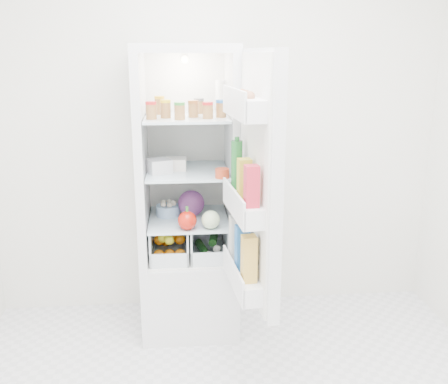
{
  "coord_description": "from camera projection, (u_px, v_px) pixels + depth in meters",
  "views": [
    {
      "loc": [
        -0.24,
        -1.8,
        1.76
      ],
      "look_at": [
        0.0,
        0.95,
        0.98
      ],
      "focal_mm": 40.0,
      "sensor_mm": 36.0,
      "label": 1
    }
  ],
  "objects": [
    {
      "name": "crisper_left",
      "position": [
        170.0,
        239.0,
        3.17
      ],
      "size": [
        0.23,
        0.46,
        0.22
      ],
      "primitive_type": null,
      "color": "silver",
      "rests_on": "refrigerator"
    },
    {
      "name": "bell_pepper",
      "position": [
        187.0,
        220.0,
        2.92
      ],
      "size": [
        0.11,
        0.11,
        0.11
      ],
      "primitive_type": "sphere",
      "color": "red",
      "rests_on": "shelf_low"
    },
    {
      "name": "shelf_mid",
      "position": [
        188.0,
        171.0,
        3.06
      ],
      "size": [
        0.49,
        0.53,
        0.02
      ],
      "primitive_type": "cube",
      "color": "silver",
      "rests_on": "refrigerator"
    },
    {
      "name": "squeeze_bottle",
      "position": [
        220.0,
        97.0,
        3.09
      ],
      "size": [
        0.06,
        0.06,
        0.2
      ],
      "primitive_type": "cylinder",
      "rotation": [
        0.0,
        0.0,
        -0.12
      ],
      "color": "white",
      "rests_on": "shelf_top"
    },
    {
      "name": "tin_red",
      "position": [
        222.0,
        173.0,
        2.86
      ],
      "size": [
        0.1,
        0.1,
        0.05
      ],
      "primitive_type": "cylinder",
      "rotation": [
        0.0,
        0.0,
        -0.35
      ],
      "color": "#B8391B",
      "rests_on": "shelf_mid"
    },
    {
      "name": "tub_cream",
      "position": [
        176.0,
        164.0,
        3.06
      ],
      "size": [
        0.13,
        0.13,
        0.07
      ],
      "primitive_type": "cube",
      "rotation": [
        0.0,
        0.0,
        -0.05
      ],
      "color": "white",
      "rests_on": "shelf_mid"
    },
    {
      "name": "refrigerator",
      "position": [
        189.0,
        227.0,
        3.23
      ],
      "size": [
        0.6,
        0.6,
        1.8
      ],
      "color": "silver",
      "rests_on": "ground"
    },
    {
      "name": "condiment_jars",
      "position": [
        185.0,
        110.0,
        2.9
      ],
      "size": [
        0.46,
        0.34,
        0.08
      ],
      "color": "#B21919",
      "rests_on": "shelf_top"
    },
    {
      "name": "salad_bag",
      "position": [
        211.0,
        220.0,
        2.94
      ],
      "size": [
        0.11,
        0.11,
        0.11
      ],
      "primitive_type": "sphere",
      "color": "beige",
      "rests_on": "shelf_low"
    },
    {
      "name": "shelf_low",
      "position": [
        189.0,
        219.0,
        3.15
      ],
      "size": [
        0.49,
        0.53,
        0.01
      ],
      "primitive_type": "cube",
      "color": "silver",
      "rests_on": "refrigerator"
    },
    {
      "name": "tub_white",
      "position": [
        159.0,
        166.0,
        2.97
      ],
      "size": [
        0.17,
        0.17,
        0.08
      ],
      "primitive_type": "cube",
      "rotation": [
        0.0,
        0.0,
        0.39
      ],
      "color": "silver",
      "rests_on": "shelf_mid"
    },
    {
      "name": "room_walls",
      "position": [
        246.0,
        99.0,
        1.8
      ],
      "size": [
        3.02,
        3.02,
        2.61
      ],
      "color": "silver",
      "rests_on": "ground"
    },
    {
      "name": "fridge_door",
      "position": [
        255.0,
        188.0,
        2.53
      ],
      "size": [
        0.22,
        0.6,
        1.3
      ],
      "rotation": [
        0.0,
        0.0,
        1.67
      ],
      "color": "silver",
      "rests_on": "refrigerator"
    },
    {
      "name": "red_cabbage",
      "position": [
        191.0,
        203.0,
        3.16
      ],
      "size": [
        0.17,
        0.17,
        0.17
      ],
      "primitive_type": "sphere",
      "color": "#481C52",
      "rests_on": "shelf_low"
    },
    {
      "name": "mushroom_bowl",
      "position": [
        168.0,
        210.0,
        3.17
      ],
      "size": [
        0.19,
        0.19,
        0.07
      ],
      "primitive_type": "cylinder",
      "rotation": [
        0.0,
        0.0,
        0.36
      ],
      "color": "#9BBFE8",
      "rests_on": "shelf_low"
    },
    {
      "name": "veg_pile",
      "position": [
        209.0,
        244.0,
        3.2
      ],
      "size": [
        0.16,
        0.3,
        0.1
      ],
      "color": "#194A18",
      "rests_on": "refrigerator"
    },
    {
      "name": "crisper_right",
      "position": [
        208.0,
        237.0,
        3.19
      ],
      "size": [
        0.23,
        0.46,
        0.22
      ],
      "primitive_type": null,
      "color": "silver",
      "rests_on": "refrigerator"
    },
    {
      "name": "citrus_pile",
      "position": [
        169.0,
        244.0,
        3.14
      ],
      "size": [
        0.2,
        0.31,
        0.16
      ],
      "color": "orange",
      "rests_on": "refrigerator"
    },
    {
      "name": "shelf_top",
      "position": [
        186.0,
        117.0,
        2.97
      ],
      "size": [
        0.49,
        0.53,
        0.02
      ],
      "primitive_type": "cube",
      "color": "silver",
      "rests_on": "refrigerator"
    }
  ]
}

